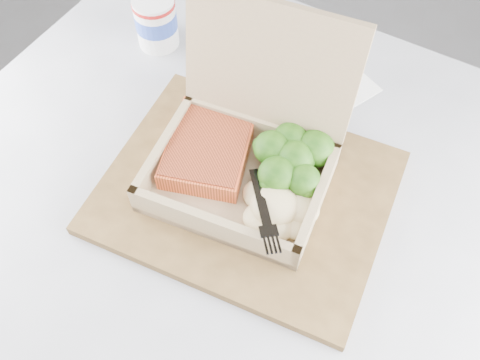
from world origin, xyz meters
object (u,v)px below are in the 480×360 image
(cafe_table, at_px, (223,275))
(serving_tray, at_px, (246,192))
(takeout_container, at_px, (248,143))
(paper_cup, at_px, (156,20))

(cafe_table, bearing_deg, serving_tray, 58.72)
(cafe_table, relative_size, takeout_container, 4.38)
(cafe_table, height_order, takeout_container, takeout_container)
(cafe_table, distance_m, paper_cup, 0.40)
(serving_tray, distance_m, paper_cup, 0.31)
(cafe_table, distance_m, serving_tray, 0.20)
(takeout_container, height_order, paper_cup, takeout_container)
(serving_tray, bearing_deg, paper_cup, 134.67)
(takeout_container, xyz_separation_m, paper_cup, (-0.21, 0.19, -0.02))
(cafe_table, xyz_separation_m, paper_cup, (-0.19, 0.25, 0.23))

